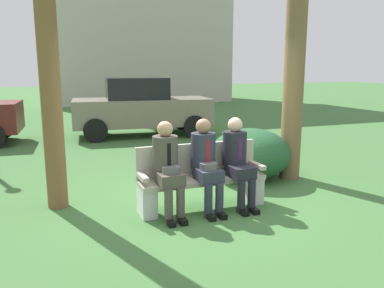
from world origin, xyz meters
name	(u,v)px	position (x,y,z in m)	size (l,w,h in m)	color
ground_plane	(208,203)	(0.00, 0.00, 0.00)	(80.00, 80.00, 0.00)	#3F6D37
park_bench	(201,178)	(-0.17, -0.11, 0.42)	(1.79, 0.44, 0.90)	#B7AD9E
seated_man_left	(168,164)	(-0.69, -0.24, 0.70)	(0.34, 0.72, 1.26)	#4C473D
seated_man_middle	(206,160)	(-0.15, -0.24, 0.71)	(0.34, 0.72, 1.27)	#2D3342
seated_man_right	(237,157)	(0.34, -0.24, 0.71)	(0.34, 0.72, 1.27)	#23232D
shrub_near_bench	(250,154)	(1.19, 0.91, 0.45)	(1.45, 1.33, 0.90)	#23532F
parked_car_far	(141,107)	(0.47, 6.05, 0.84)	(4.04, 2.03, 1.68)	slate
building_backdrop	(131,5)	(3.04, 18.91, 5.63)	(11.02, 6.54, 11.20)	#BEB5A8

